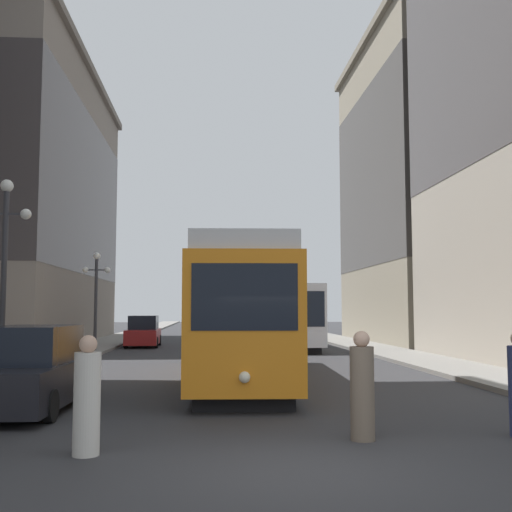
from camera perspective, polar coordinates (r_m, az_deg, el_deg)
name	(u,v)px	position (r m, az deg, el deg)	size (l,w,h in m)	color
ground_plane	(294,470)	(8.91, 3.54, -19.12)	(200.00, 200.00, 0.00)	#303033
sidewalk_left	(124,337)	(49.05, -12.10, -7.31)	(2.82, 120.00, 0.15)	gray
sidewalk_right	(322,336)	(49.41, 6.15, -7.37)	(2.82, 120.00, 0.15)	gray
streetcar	(242,312)	(19.24, -1.28, -5.20)	(3.18, 13.08, 3.89)	black
transit_bus	(285,314)	(35.30, 2.70, -5.33)	(2.74, 11.31, 3.45)	black
parked_car_left_near	(31,371)	(14.51, -20.04, -9.95)	(2.00, 4.80, 1.82)	black
parked_car_left_mid	(143,332)	(37.11, -10.35, -6.95)	(1.95, 4.47, 1.82)	black
pedestrian_crossing_far	(87,399)	(9.88, -15.33, -12.61)	(0.40, 0.40, 1.79)	beige
pedestrian_on_sidewalk	(362,389)	(10.77, 9.78, -12.00)	(0.41, 0.41, 1.82)	#6B5B4C
lamp_post_left_near	(5,249)	(18.76, -22.18, 0.63)	(1.41, 0.36, 5.71)	#333338
lamp_post_left_far	(96,285)	(32.46, -14.54, -2.60)	(1.41, 0.36, 4.93)	#333338
building_left_corner	(5,200)	(43.65, -22.16, 4.85)	(11.37, 24.46, 18.18)	slate
building_right_midblock	(452,186)	(43.66, 17.66, 6.17)	(12.33, 16.87, 20.29)	gray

